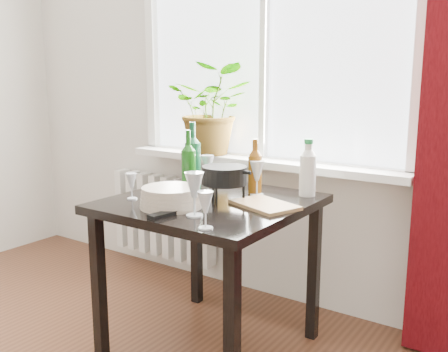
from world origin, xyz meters
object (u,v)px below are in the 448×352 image
Objects in this scene: wine_bottle_left at (193,155)px; wineglass_back_left at (208,170)px; plate_stack at (171,197)px; cutting_board at (265,205)px; radiator at (163,216)px; wineglass_far_right at (205,210)px; wineglass_front_left at (132,186)px; bottle_amber at (255,166)px; fondue_pot at (224,183)px; wine_bottle_right at (189,161)px; wineglass_front_right at (194,194)px; tv_remote at (166,214)px; potted_plant at (213,109)px; cleaning_bottle at (308,168)px; wineglass_back_center at (257,178)px; table at (210,219)px.

wineglass_back_left is at bearing 78.30° from wine_bottle_left.
plate_stack reaches higher than cutting_board.
wineglass_far_right is (1.10, -1.01, 0.43)m from radiator.
wineglass_back_left reaches higher than wineglass_front_left.
bottle_amber reaches higher than fondue_pot.
wineglass_front_right is at bearing -48.68° from wine_bottle_right.
wineglass_far_right is at bearing -76.27° from bottle_amber.
tv_remote is 0.44m from cutting_board.
potted_plant reaches higher than cleaning_bottle.
wineglass_front_right reaches higher than wineglass_far_right.
wine_bottle_left reaches higher than wine_bottle_right.
wine_bottle_left is 0.36m from wineglass_back_center.
bottle_amber is at bearing 89.66° from tv_remote.
wineglass_far_right is at bearing -96.65° from cleaning_bottle.
bottle_amber reaches higher than cutting_board.
wineglass_back_center is at bearing 42.37° from wineglass_front_left.
wineglass_front_left is (-0.11, -0.44, -0.02)m from wineglass_back_left.
cutting_board is (0.16, -0.19, -0.13)m from bottle_amber.
plate_stack is 0.41m from cutting_board.
wineglass_back_left is (-0.01, 0.17, -0.07)m from wine_bottle_right.
wineglass_front_right is 0.29m from fondue_pot.
table is 5.86× the size of wineglass_far_right.
potted_plant is (-0.40, 0.58, 0.46)m from table.
wine_bottle_right is 0.35m from wineglass_back_center.
plate_stack reaches higher than tv_remote.
tv_remote is at bearing -58.12° from plate_stack.
radiator is 6.51× the size of wineglass_front_left.
wine_bottle_right is 0.33m from bottle_amber.
table is at bearing 101.96° from tv_remote.
cleaning_bottle is at bearing 25.12° from wine_bottle_right.
tv_remote is at bearing -21.94° from wineglass_front_left.
wineglass_far_right is at bearing -39.14° from wineglass_front_right.
fondue_pot reaches higher than wineglass_far_right.
wine_bottle_right is 2.47× the size of wineglass_front_left.
tv_remote is at bearing -65.36° from potted_plant.
cutting_board reaches higher than radiator.
cleaning_bottle reaches higher than wineglass_front_right.
tv_remote is (-0.05, -0.35, -0.07)m from fondue_pot.
wine_bottle_right reaches higher than wineglass_back_left.
wineglass_far_right is at bearing -55.63° from potted_plant.
potted_plant is at bearing 144.46° from wineglass_back_center.
wineglass_front_right reaches higher than wineglass_front_left.
fondue_pot is at bearing 17.32° from table.
wineglass_far_right is (0.65, -0.95, -0.30)m from potted_plant.
radiator is 1.34m from tv_remote.
cleaning_bottle is at bearing 69.31° from wineglass_front_right.
wine_bottle_right is 0.31m from wineglass_front_left.
wineglass_far_right is at bearing -42.36° from radiator.
tv_remote is at bearing -125.60° from cutting_board.
cutting_board is at bearing -24.84° from wineglass_back_left.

